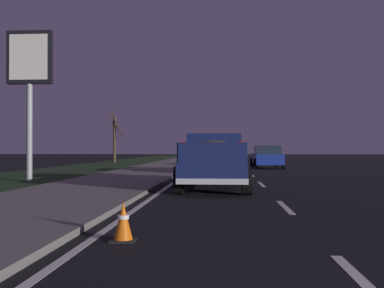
% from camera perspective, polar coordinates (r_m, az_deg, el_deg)
% --- Properties ---
extents(ground, '(144.00, 144.00, 0.00)m').
position_cam_1_polar(ground, '(29.11, 6.75, -3.20)').
color(ground, black).
extents(sidewalk_shoulder, '(108.00, 4.00, 0.12)m').
position_cam_1_polar(sidewalk_shoulder, '(29.38, -4.43, -3.06)').
color(sidewalk_shoulder, slate).
rests_on(sidewalk_shoulder, ground).
extents(grass_verge, '(108.00, 6.00, 0.01)m').
position_cam_1_polar(grass_verge, '(30.52, -13.78, -3.06)').
color(grass_verge, '#1E3819').
rests_on(grass_verge, ground).
extents(lane_markings, '(108.00, 3.54, 0.01)m').
position_cam_1_polar(lane_markings, '(31.31, 1.96, -3.00)').
color(lane_markings, silver).
rests_on(lane_markings, ground).
extents(pickup_truck, '(5.43, 2.29, 1.87)m').
position_cam_1_polar(pickup_truck, '(15.39, 2.73, -1.96)').
color(pickup_truck, '#141E4C').
rests_on(pickup_truck, ground).
extents(sedan_green, '(4.42, 2.06, 1.54)m').
position_cam_1_polar(sedan_green, '(24.05, 3.28, -1.90)').
color(sedan_green, '#14592D').
rests_on(sedan_green, ground).
extents(sedan_blue, '(4.43, 2.08, 1.54)m').
position_cam_1_polar(sedan_blue, '(31.60, 9.28, -1.56)').
color(sedan_blue, navy).
rests_on(sedan_blue, ground).
extents(gas_price_sign, '(0.27, 1.90, 6.21)m').
position_cam_1_polar(gas_price_sign, '(20.31, -19.53, 8.75)').
color(gas_price_sign, '#99999E').
rests_on(gas_price_sign, ground).
extents(bare_tree_far, '(1.85, 1.89, 4.87)m').
position_cam_1_polar(bare_tree_far, '(42.81, -9.58, 0.85)').
color(bare_tree_far, '#423323').
rests_on(bare_tree_far, ground).
extents(traffic_cone_near, '(0.36, 0.36, 0.58)m').
position_cam_1_polar(traffic_cone_near, '(6.92, -8.53, -9.56)').
color(traffic_cone_near, black).
rests_on(traffic_cone_near, ground).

